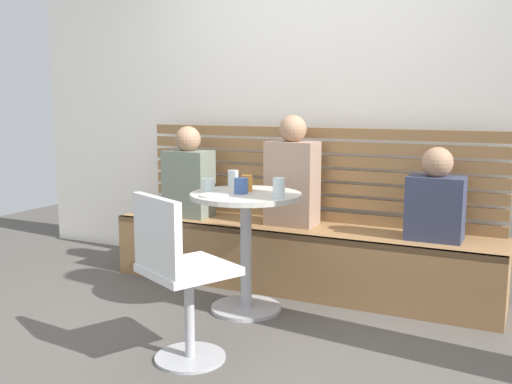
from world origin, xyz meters
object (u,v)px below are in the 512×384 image
(booth_bench, at_px, (298,257))
(cup_glass_short, at_px, (208,185))
(cup_glass_tall, at_px, (279,188))
(plate_small, at_px, (214,195))
(white_chair, at_px, (177,273))
(cup_tumbler_orange, at_px, (247,183))
(cafe_table, at_px, (246,229))
(person_adult, at_px, (292,176))
(person_child_middle, at_px, (189,177))
(person_child_left, at_px, (436,200))
(cup_water_clear, at_px, (233,179))
(cup_mug_blue, at_px, (241,186))

(booth_bench, xyz_separation_m, cup_glass_short, (-0.38, -0.57, 0.56))
(cup_glass_tall, distance_m, plate_small, 0.38)
(white_chair, height_order, cup_tumbler_orange, white_chair)
(cafe_table, distance_m, plate_small, 0.32)
(person_adult, height_order, person_child_middle, person_adult)
(cafe_table, bearing_deg, cup_glass_tall, -18.34)
(cup_glass_short, bearing_deg, person_child_left, 24.38)
(cafe_table, relative_size, cup_tumbler_orange, 7.40)
(white_chair, height_order, cup_glass_short, white_chair)
(cup_glass_tall, bearing_deg, person_child_middle, 148.75)
(booth_bench, bearing_deg, person_adult, 154.17)
(cup_glass_short, bearing_deg, cup_water_clear, 74.47)
(white_chair, height_order, cup_glass_tall, cup_glass_tall)
(cup_mug_blue, height_order, plate_small, cup_mug_blue)
(cup_tumbler_orange, bearing_deg, person_child_left, 24.48)
(cup_mug_blue, relative_size, plate_small, 0.56)
(cup_glass_short, bearing_deg, white_chair, -70.06)
(cafe_table, height_order, person_child_left, person_child_left)
(person_adult, distance_m, cup_water_clear, 0.46)
(cafe_table, bearing_deg, cup_glass_short, -174.25)
(cafe_table, relative_size, white_chair, 0.87)
(white_chair, relative_size, cup_water_clear, 7.73)
(cup_glass_tall, height_order, plate_small, cup_glass_tall)
(person_child_middle, bearing_deg, cup_tumbler_orange, -32.27)
(white_chair, relative_size, cup_mug_blue, 8.95)
(cup_tumbler_orange, bearing_deg, cafe_table, -66.60)
(person_child_left, relative_size, person_child_middle, 0.86)
(white_chair, xyz_separation_m, person_child_left, (1.00, 1.36, 0.23))
(white_chair, bearing_deg, booth_bench, 86.13)
(cup_glass_short, xyz_separation_m, cup_water_clear, (0.06, 0.22, 0.02))
(cafe_table, distance_m, person_child_middle, 0.93)
(person_child_middle, distance_m, cup_water_clear, 0.65)
(booth_bench, relative_size, cup_mug_blue, 28.42)
(person_adult, distance_m, person_child_middle, 0.81)
(cafe_table, height_order, cup_glass_tall, cup_glass_tall)
(person_adult, bearing_deg, person_child_middle, -175.86)
(person_adult, bearing_deg, cup_glass_tall, -74.07)
(cup_glass_short, xyz_separation_m, cup_tumbler_orange, (0.22, 0.10, 0.01))
(white_chair, relative_size, cup_glass_tall, 7.08)
(booth_bench, height_order, person_child_left, person_child_left)
(person_adult, bearing_deg, cup_tumbler_orange, -100.82)
(plate_small, bearing_deg, person_child_left, 33.01)
(person_adult, xyz_separation_m, cup_water_clear, (-0.26, -0.39, 0.01))
(cup_tumbler_orange, distance_m, cup_glass_tall, 0.33)
(person_adult, height_order, cup_glass_tall, person_adult)
(cup_tumbler_orange, relative_size, plate_small, 0.59)
(person_child_middle, bearing_deg, plate_small, -48.34)
(white_chair, distance_m, cup_glass_tall, 0.83)
(cup_water_clear, relative_size, cup_mug_blue, 1.16)
(person_adult, distance_m, plate_small, 0.79)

